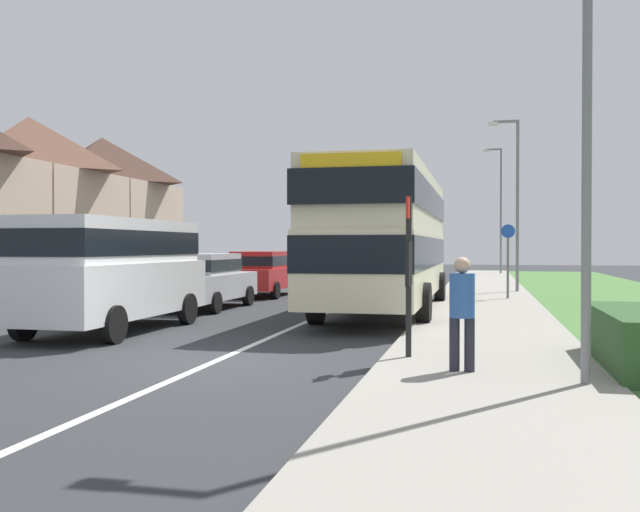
# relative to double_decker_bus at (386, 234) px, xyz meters

# --- Properties ---
(ground_plane) EXTENTS (120.00, 120.00, 0.00)m
(ground_plane) POSITION_rel_double_decker_bus_xyz_m (-1.58, -8.66, -2.14)
(ground_plane) COLOR #2D3033
(lane_marking_centre) EXTENTS (0.14, 60.00, 0.01)m
(lane_marking_centre) POSITION_rel_double_decker_bus_xyz_m (-1.58, -0.66, -2.14)
(lane_marking_centre) COLOR silver
(lane_marking_centre) RESTS_ON ground_plane
(pavement_near_side) EXTENTS (3.20, 68.00, 0.12)m
(pavement_near_side) POSITION_rel_double_decker_bus_xyz_m (2.62, -2.66, -2.08)
(pavement_near_side) COLOR gray
(pavement_near_side) RESTS_ON ground_plane
(double_decker_bus) EXTENTS (2.80, 10.94, 3.70)m
(double_decker_bus) POSITION_rel_double_decker_bus_xyz_m (0.00, 0.00, 0.00)
(double_decker_bus) COLOR beige
(double_decker_bus) RESTS_ON ground_plane
(parked_van_white) EXTENTS (2.11, 5.45, 2.38)m
(parked_van_white) POSITION_rel_double_decker_bus_xyz_m (-5.10, -5.42, -0.74)
(parked_van_white) COLOR silver
(parked_van_white) RESTS_ON ground_plane
(parked_car_silver) EXTENTS (1.98, 4.44, 1.60)m
(parked_car_silver) POSITION_rel_double_decker_bus_xyz_m (-5.33, 0.05, -1.26)
(parked_car_silver) COLOR #B7B7BC
(parked_car_silver) RESTS_ON ground_plane
(parked_car_red) EXTENTS (1.94, 4.34, 1.62)m
(parked_car_red) POSITION_rel_double_decker_bus_xyz_m (-5.23, 5.45, -1.25)
(parked_car_red) COLOR #B21E1E
(parked_car_red) RESTS_ON ground_plane
(pedestrian_at_stop) EXTENTS (0.34, 0.34, 1.67)m
(pedestrian_at_stop) POSITION_rel_double_decker_bus_xyz_m (2.25, -9.28, -1.17)
(pedestrian_at_stop) COLOR #23232D
(pedestrian_at_stop) RESTS_ON ground_plane
(bus_stop_sign) EXTENTS (0.09, 0.52, 2.60)m
(bus_stop_sign) POSITION_rel_double_decker_bus_xyz_m (1.42, -8.16, -0.60)
(bus_stop_sign) COLOR black
(bus_stop_sign) RESTS_ON ground_plane
(cycle_route_sign) EXTENTS (0.44, 0.08, 2.52)m
(cycle_route_sign) POSITION_rel_double_decker_bus_xyz_m (3.35, 4.63, -0.72)
(cycle_route_sign) COLOR slate
(cycle_route_sign) RESTS_ON ground_plane
(street_lamp_near) EXTENTS (1.14, 0.20, 7.54)m
(street_lamp_near) POSITION_rel_double_decker_bus_xyz_m (3.66, -9.82, 2.18)
(street_lamp_near) COLOR slate
(street_lamp_near) RESTS_ON ground_plane
(street_lamp_mid) EXTENTS (1.14, 0.20, 6.55)m
(street_lamp_mid) POSITION_rel_double_decker_bus_xyz_m (3.72, 8.52, 1.67)
(street_lamp_mid) COLOR slate
(street_lamp_mid) RESTS_ON ground_plane
(street_lamp_far) EXTENTS (1.14, 0.20, 7.91)m
(street_lamp_far) POSITION_rel_double_decker_bus_xyz_m (3.61, 26.49, 2.37)
(street_lamp_far) COLOR slate
(street_lamp_far) RESTS_ON ground_plane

